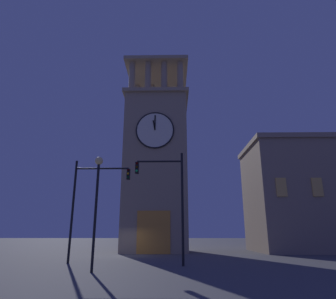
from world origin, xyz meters
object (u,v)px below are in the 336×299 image
Objects in this scene: clocktower at (156,167)px; street_lamp at (97,191)px; traffic_signal_near at (90,194)px; traffic_signal_mid at (169,191)px.

street_lamp is (2.17, 16.63, -5.08)m from clocktower.
clocktower is 3.44× the size of traffic_signal_near.
street_lamp is at bearing 109.87° from traffic_signal_near.
traffic_signal_mid is (-1.61, 13.57, -4.67)m from clocktower.
traffic_signal_mid reaches higher than traffic_signal_near.
traffic_signal_mid is (-5.43, 1.53, -0.00)m from traffic_signal_near.
clocktower reaches higher than traffic_signal_mid.
clocktower reaches higher than traffic_signal_near.
traffic_signal_near is 1.16× the size of street_lamp.
traffic_signal_near is at bearing -15.71° from traffic_signal_mid.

